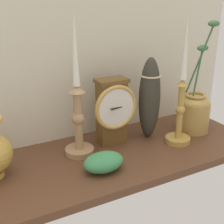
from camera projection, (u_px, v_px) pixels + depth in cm
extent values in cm
cube|color=brown|center=(108.00, 158.00, 94.43)|extent=(100.00, 36.00, 2.40)
cube|color=beige|center=(81.00, 41.00, 97.54)|extent=(120.00, 2.00, 65.00)
cube|color=brown|center=(112.00, 113.00, 98.74)|extent=(8.97, 5.56, 20.71)
cube|color=brown|center=(112.00, 81.00, 94.79)|extent=(10.05, 6.23, 1.20)
torus|color=gold|center=(116.00, 108.00, 95.04)|extent=(14.80, 1.35, 14.80)
cylinder|color=silver|center=(116.00, 108.00, 94.95)|extent=(12.38, 0.40, 12.38)
cube|color=black|center=(117.00, 108.00, 94.71)|extent=(4.73, 1.54, 0.30)
cylinder|color=#B78F40|center=(178.00, 140.00, 101.87)|extent=(8.33, 8.33, 1.80)
cylinder|color=#B78F40|center=(180.00, 112.00, 98.30)|extent=(2.03, 2.03, 18.02)
sphere|color=#B78F40|center=(180.00, 110.00, 97.97)|extent=(3.26, 3.26, 3.26)
cone|color=#B78F40|center=(183.00, 82.00, 94.69)|extent=(3.61, 3.61, 2.00)
cone|color=white|center=(186.00, 48.00, 90.83)|extent=(2.18, 2.18, 19.35)
cylinder|color=tan|center=(80.00, 151.00, 94.57)|extent=(8.99, 8.99, 1.80)
cylinder|color=tan|center=(78.00, 121.00, 90.95)|extent=(2.53, 2.53, 18.24)
sphere|color=tan|center=(78.00, 118.00, 90.62)|extent=(4.04, 4.04, 4.04)
cone|color=tan|center=(77.00, 89.00, 87.30)|extent=(5.01, 5.01, 2.00)
cone|color=white|center=(75.00, 48.00, 83.10)|extent=(2.06, 2.06, 21.26)
cylinder|color=#B38C46|center=(193.00, 117.00, 109.29)|extent=(11.37, 11.37, 10.73)
ellipsoid|color=#B38C46|center=(195.00, 103.00, 107.35)|extent=(10.80, 10.80, 5.40)
torus|color=#B38C46|center=(195.00, 95.00, 106.37)|extent=(7.38, 7.38, 1.13)
cylinder|color=#3D6C3D|center=(198.00, 72.00, 103.40)|extent=(2.57, 0.73, 16.44)
ellipsoid|color=#3D6C3D|center=(203.00, 48.00, 100.80)|extent=(4.40, 2.80, 2.00)
cylinder|color=#3D6C3D|center=(199.00, 61.00, 101.95)|extent=(4.08, 6.55, 23.78)
ellipsoid|color=#3D6C3D|center=(214.00, 23.00, 95.83)|extent=(4.40, 2.80, 2.00)
ellipsoid|color=#333027|center=(149.00, 99.00, 101.30)|extent=(7.22, 7.22, 28.00)
torus|color=#CCB78C|center=(150.00, 76.00, 98.47)|extent=(6.74, 6.74, 0.60)
ellipsoid|color=#3D8A51|center=(104.00, 162.00, 84.74)|extent=(11.74, 8.22, 5.31)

